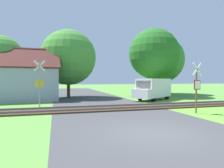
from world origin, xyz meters
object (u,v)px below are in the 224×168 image
at_px(tree_center, 68,58).
at_px(tree_right, 154,54).
at_px(crossing_sign_far, 39,81).
at_px(tree_far, 161,59).
at_px(house, 20,82).
at_px(tree_left, 1,57).
at_px(stop_sign_near, 197,85).
at_px(mail_truck, 153,88).

bearing_deg(tree_center, tree_right, -7.07).
height_order(crossing_sign_far, tree_far, tree_far).
relative_size(house, tree_left, 1.19).
height_order(stop_sign_near, tree_right, tree_right).
distance_m(crossing_sign_far, tree_left, 9.21).
xyz_separation_m(tree_far, mail_truck, (-5.21, -7.66, -3.88)).
relative_size(tree_left, mail_truck, 1.33).
relative_size(tree_right, tree_center, 1.07).
relative_size(crossing_sign_far, tree_left, 0.53).
xyz_separation_m(crossing_sign_far, tree_far, (16.18, 10.50, 3.09)).
bearing_deg(crossing_sign_far, mail_truck, 15.31).
bearing_deg(house, stop_sign_near, -46.73).
bearing_deg(mail_truck, tree_center, 22.46).
bearing_deg(crossing_sign_far, tree_far, 33.80).
bearing_deg(house, tree_center, 19.54).
bearing_deg(tree_center, stop_sign_near, -62.78).
relative_size(stop_sign_near, tree_right, 0.37).
relative_size(tree_center, tree_far, 0.94).
relative_size(tree_far, mail_truck, 1.68).
bearing_deg(stop_sign_near, tree_right, -119.63).
xyz_separation_m(tree_right, tree_center, (-10.64, 1.32, -0.67)).
distance_m(crossing_sign_far, tree_center, 9.32).
height_order(tree_left, tree_far, tree_far).
height_order(tree_left, tree_center, tree_center).
relative_size(crossing_sign_far, tree_far, 0.42).
height_order(tree_right, tree_center, tree_right).
height_order(crossing_sign_far, tree_right, tree_right).
height_order(tree_left, mail_truck, tree_left).
relative_size(crossing_sign_far, mail_truck, 0.71).
xyz_separation_m(stop_sign_near, tree_left, (-14.14, 12.99, 2.77)).
relative_size(house, tree_right, 0.93).
xyz_separation_m(house, tree_left, (-1.99, 1.30, 2.70)).
bearing_deg(stop_sign_near, crossing_sign_far, -42.12).
bearing_deg(mail_truck, tree_far, -67.44).
relative_size(house, mail_truck, 1.58).
distance_m(tree_right, mail_truck, 6.49).
height_order(house, tree_far, tree_far).
bearing_deg(tree_center, house, -157.61).
relative_size(crossing_sign_far, tree_right, 0.42).
bearing_deg(tree_right, stop_sign_near, -105.93).
distance_m(crossing_sign_far, mail_truck, 11.36).
height_order(crossing_sign_far, mail_truck, crossing_sign_far).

